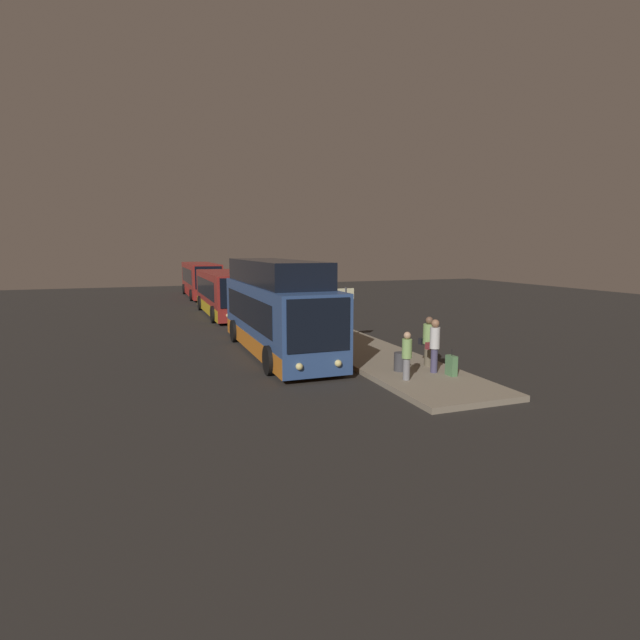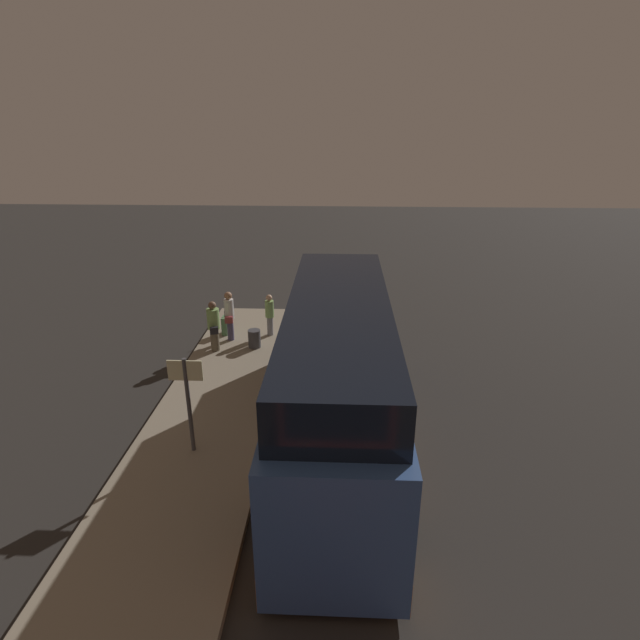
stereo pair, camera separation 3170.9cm
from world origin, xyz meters
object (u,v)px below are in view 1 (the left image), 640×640
Objects in this scene: passenger_waiting at (428,340)px; suitcase at (451,366)px; sign_post at (346,306)px; passenger_boarding at (407,354)px; trash_bin at (400,362)px; bus_third at (201,280)px; passenger_with_bags at (434,343)px; bus_lead at (277,312)px; bus_second at (225,294)px.

passenger_waiting is 1.62m from suitcase.
passenger_boarding is at bearing -7.13° from sign_post.
passenger_boarding is 1.32m from trash_bin.
passenger_waiting is at bearing 7.85° from bus_third.
passenger_with_bags is at bearing -126.03° from passenger_waiting.
bus_third is at bearing -172.25° from sign_post.
passenger_with_bags is at bearing 34.01° from bus_lead.
passenger_boarding is (6.44, 2.60, -0.70)m from bus_lead.
passenger_waiting is (-1.46, 1.73, 0.10)m from passenger_boarding.
sign_post reaches higher than trash_bin.
bus_second is 18.62m from trash_bin.
bus_third is 5.84× the size of passenger_waiting.
trash_bin is at bearing -4.67° from sign_post.
passenger_boarding is 1.72× the size of suitcase.
passenger_boarding is at bearing 7.59° from bus_second.
bus_third is (-13.37, -0.00, 0.10)m from bus_second.
passenger_waiting is (4.98, 4.33, -0.60)m from bus_lead.
sign_post reaches higher than passenger_boarding.
sign_post is at bearing -173.64° from suitcase.
bus_lead is at bearing -78.04° from sign_post.
trash_bin is at bearing 142.31° from passenger_with_bags.
trash_bin is (-1.14, 0.41, -0.54)m from passenger_boarding.
passenger_waiting is at bearing 178.83° from suitcase.
bus_lead is at bearing -0.00° from bus_second.
bus_second reaches higher than passenger_boarding.
bus_second is at bearing 95.32° from passenger_with_bags.
bus_lead is at bearing 117.47° from passenger_with_bags.
bus_lead is 13.05m from bus_second.
passenger_waiting is at bearing 13.50° from bus_second.
passenger_waiting reaches higher than suitcase.
sign_post reaches higher than passenger_with_bags.
passenger_with_bags reaches higher than trash_bin.
bus_second is 19.36m from passenger_with_bags.
passenger_with_bags is 2.84× the size of trash_bin.
bus_second is at bearing 88.29° from passenger_waiting.
passenger_with_bags reaches higher than suitcase.
passenger_waiting is 2.78× the size of trash_bin.
passenger_with_bags is at bearing 4.17° from sign_post.
sign_post is at bearing 101.96° from bus_lead.
bus_lead is 6.22m from trash_bin.
bus_lead is at bearing -12.27° from passenger_boarding.
passenger_boarding is at bearing -19.62° from trash_bin.
trash_bin is at bearing -131.85° from suitcase.
sign_post is at bearing 83.08° from passenger_waiting.
bus_second is (-13.05, 0.00, -0.33)m from bus_lead.
passenger_boarding is at bearing -165.05° from passenger_with_bags.
bus_third is at bearing -172.55° from suitcase.
passenger_waiting is 5.82m from sign_post.
bus_third is 5.70× the size of passenger_with_bags.
suitcase is at bearing 48.15° from trash_bin.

